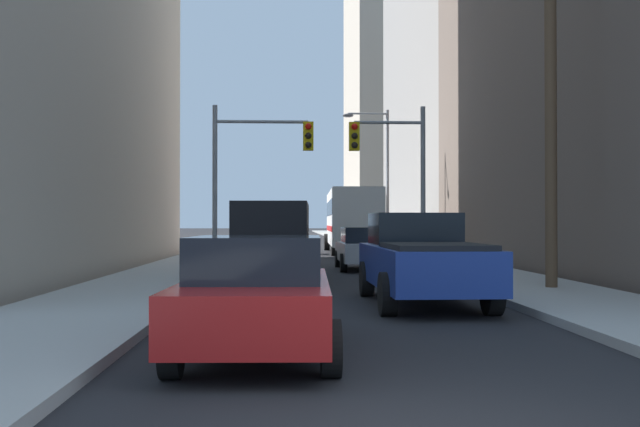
{
  "coord_description": "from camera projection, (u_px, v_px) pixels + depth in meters",
  "views": [
    {
      "loc": [
        -1.12,
        -5.08,
        1.7
      ],
      "look_at": [
        0.0,
        20.7,
        2.02
      ],
      "focal_mm": 39.87,
      "sensor_mm": 36.0,
      "label": 1
    }
  ],
  "objects": [
    {
      "name": "sidewalk_left",
      "position": [
        241.0,
        243.0,
        54.85
      ],
      "size": [
        3.17,
        160.0,
        0.15
      ],
      "primitive_type": "cube",
      "color": "#9E9E99",
      "rests_on": "ground"
    },
    {
      "name": "sidewalk_right",
      "position": [
        366.0,
        243.0,
        55.27
      ],
      "size": [
        3.17,
        160.0,
        0.15
      ],
      "primitive_type": "cube",
      "color": "#9E9E99",
      "rests_on": "ground"
    },
    {
      "name": "city_bus",
      "position": [
        352.0,
        218.0,
        39.2
      ],
      "size": [
        2.84,
        11.57,
        3.4
      ],
      "color": "silver",
      "rests_on": "ground"
    },
    {
      "name": "pickup_truck_blue",
      "position": [
        421.0,
        259.0,
        14.74
      ],
      "size": [
        2.2,
        5.43,
        1.9
      ],
      "color": "navy",
      "rests_on": "ground"
    },
    {
      "name": "cargo_van_black",
      "position": [
        274.0,
        236.0,
        20.86
      ],
      "size": [
        2.19,
        5.28,
        2.26
      ],
      "color": "black",
      "rests_on": "ground"
    },
    {
      "name": "sedan_red",
      "position": [
        257.0,
        295.0,
        9.02
      ],
      "size": [
        1.95,
        4.26,
        1.52
      ],
      "color": "maroon",
      "rests_on": "ground"
    },
    {
      "name": "sedan_silver",
      "position": [
        365.0,
        248.0,
        25.42
      ],
      "size": [
        1.95,
        4.22,
        1.52
      ],
      "color": "#B7BABF",
      "rests_on": "ground"
    },
    {
      "name": "sedan_maroon",
      "position": [
        281.0,
        240.0,
        38.19
      ],
      "size": [
        1.95,
        4.25,
        1.52
      ],
      "color": "maroon",
      "rests_on": "ground"
    },
    {
      "name": "traffic_signal_near_left",
      "position": [
        258.0,
        159.0,
        26.05
      ],
      "size": [
        3.7,
        0.44,
        6.0
      ],
      "color": "gray",
      "rests_on": "ground"
    },
    {
      "name": "traffic_signal_near_right",
      "position": [
        392.0,
        160.0,
        26.26
      ],
      "size": [
        2.84,
        0.44,
        6.0
      ],
      "color": "gray",
      "rests_on": "ground"
    },
    {
      "name": "utility_pole_right",
      "position": [
        551.0,
        75.0,
        17.01
      ],
      "size": [
        2.2,
        0.28,
        9.92
      ],
      "color": "brown",
      "rests_on": "ground"
    },
    {
      "name": "street_lamp_right",
      "position": [
        380.0,
        167.0,
        36.53
      ],
      "size": [
        2.4,
        0.32,
        7.5
      ],
      "color": "gray",
      "rests_on": "ground"
    },
    {
      "name": "building_right_mid_block",
      "position": [
        551.0,
        55.0,
        51.38
      ],
      "size": [
        20.58,
        28.38,
        27.59
      ],
      "primitive_type": "cube",
      "color": "gray",
      "rests_on": "ground"
    }
  ]
}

